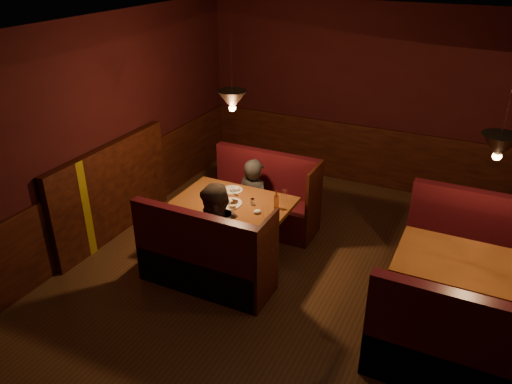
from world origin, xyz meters
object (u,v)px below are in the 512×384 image
at_px(diner_a, 254,184).
at_px(diner_b, 218,222).
at_px(main_bench_near, 204,263).
at_px(second_table, 468,281).
at_px(second_bench_near, 457,357).
at_px(main_table, 236,213).
at_px(main_bench_far, 264,203).
at_px(second_bench_far, 474,258).

height_order(diner_a, diner_b, diner_b).
bearing_deg(diner_a, main_bench_near, 105.03).
distance_m(second_table, second_bench_near, 0.90).
bearing_deg(second_table, diner_b, -172.39).
bearing_deg(main_table, main_bench_near, -88.80).
distance_m(main_bench_far, second_bench_near, 3.38).
relative_size(second_bench_near, diner_b, 1.00).
bearing_deg(diner_a, second_bench_near, 161.99).
bearing_deg(diner_b, diner_a, 84.60).
xyz_separation_m(main_table, diner_b, (0.10, -0.60, 0.20)).
height_order(main_bench_near, diner_a, diner_a).
bearing_deg(diner_b, second_table, -4.12).
distance_m(second_bench_near, diner_a, 3.33).
bearing_deg(main_bench_near, second_bench_near, -5.85).
relative_size(main_bench_near, diner_b, 0.99).
bearing_deg(diner_a, second_table, 176.27).
relative_size(main_bench_far, second_table, 1.09).
distance_m(main_table, second_bench_near, 3.02).
distance_m(main_bench_near, second_table, 2.83).
height_order(main_table, main_bench_far, main_bench_far).
relative_size(second_table, second_bench_near, 0.90).
height_order(second_bench_near, diner_a, diner_a).
distance_m(main_bench_near, diner_b, 0.51).
relative_size(second_table, diner_b, 0.91).
bearing_deg(second_bench_far, main_bench_near, -152.71).
xyz_separation_m(main_bench_near, diner_b, (0.08, 0.22, 0.45)).
relative_size(second_bench_far, diner_b, 1.00).
bearing_deg(second_table, main_bench_near, -168.19).
height_order(main_bench_near, second_table, main_bench_near).
height_order(main_bench_near, second_bench_near, second_bench_near).
xyz_separation_m(second_bench_far, second_bench_near, (0.00, -1.73, 0.00)).
distance_m(second_table, second_bench_far, 0.90).
distance_m(main_table, main_bench_near, 0.85).
xyz_separation_m(main_bench_near, diner_a, (-0.05, 1.42, 0.38)).
bearing_deg(main_bench_near, second_bench_far, 27.29).
xyz_separation_m(main_table, second_bench_far, (2.81, 0.62, -0.23)).
bearing_deg(diner_b, second_bench_near, -22.29).
height_order(main_bench_far, second_bench_far, second_bench_far).
relative_size(main_bench_far, second_bench_near, 0.99).
relative_size(diner_a, diner_b, 0.90).
bearing_deg(second_table, diner_a, 163.36).
height_order(second_bench_far, second_bench_near, same).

